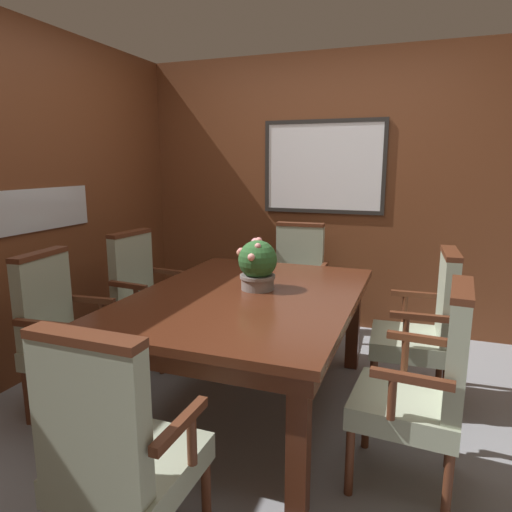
% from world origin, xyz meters
% --- Properties ---
extents(ground_plane, '(14.00, 14.00, 0.00)m').
position_xyz_m(ground_plane, '(0.00, 0.00, 0.00)').
color(ground_plane, gray).
extents(wall_back, '(7.20, 0.08, 2.45)m').
position_xyz_m(wall_back, '(0.00, 1.81, 1.23)').
color(wall_back, brown).
rests_on(wall_back, ground_plane).
extents(wall_left, '(0.08, 7.20, 2.45)m').
position_xyz_m(wall_left, '(-1.67, 0.00, 1.22)').
color(wall_left, brown).
rests_on(wall_left, ground_plane).
extents(dining_table, '(1.27, 1.77, 0.73)m').
position_xyz_m(dining_table, '(-0.05, 0.12, 0.64)').
color(dining_table, '#4C2314').
rests_on(dining_table, ground_plane).
extents(chair_left_far, '(0.51, 0.53, 0.99)m').
position_xyz_m(chair_left_far, '(-1.06, 0.54, 0.52)').
color(chair_left_far, '#562B19').
rests_on(chair_left_far, ground_plane).
extents(chair_right_near, '(0.51, 0.53, 0.99)m').
position_xyz_m(chair_right_near, '(0.97, -0.29, 0.52)').
color(chair_right_near, '#562B19').
rests_on(chair_right_near, ground_plane).
extents(chair_head_near, '(0.51, 0.48, 0.99)m').
position_xyz_m(chair_head_near, '(-0.04, -1.17, 0.52)').
color(chair_head_near, '#562B19').
rests_on(chair_head_near, ground_plane).
extents(chair_head_far, '(0.52, 0.49, 0.99)m').
position_xyz_m(chair_head_far, '(-0.08, 1.37, 0.52)').
color(chair_head_far, '#562B19').
rests_on(chair_head_far, ground_plane).
extents(chair_left_near, '(0.52, 0.53, 0.99)m').
position_xyz_m(chair_left_near, '(-1.06, -0.31, 0.52)').
color(chair_left_near, '#562B19').
rests_on(chair_left_near, ground_plane).
extents(chair_right_far, '(0.50, 0.52, 0.99)m').
position_xyz_m(chair_right_far, '(0.97, 0.53, 0.52)').
color(chair_right_far, '#562B19').
rests_on(chair_right_far, ground_plane).
extents(potted_plant, '(0.24, 0.25, 0.32)m').
position_xyz_m(potted_plant, '(-0.02, 0.23, 0.89)').
color(potted_plant, gray).
rests_on(potted_plant, dining_table).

